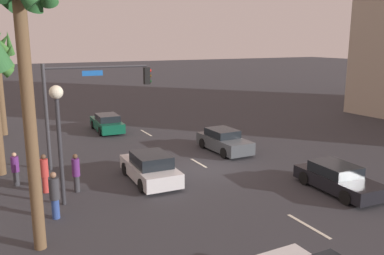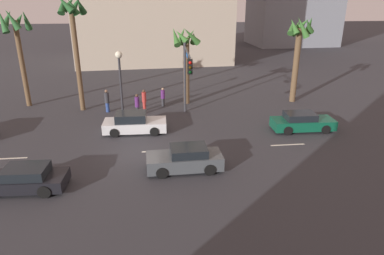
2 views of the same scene
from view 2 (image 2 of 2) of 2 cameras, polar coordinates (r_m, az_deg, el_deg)
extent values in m
plane|color=#333338|center=(21.64, -8.80, -4.06)|extent=(220.00, 220.00, 0.00)
cube|color=silver|center=(23.33, -28.24, -4.55)|extent=(2.26, 0.14, 0.01)
cube|color=silver|center=(21.62, -5.89, -3.93)|extent=(1.84, 0.14, 0.01)
cube|color=silver|center=(23.26, 15.57, -2.77)|extent=(2.25, 0.14, 0.01)
cube|color=silver|center=(24.67, -9.39, 0.38)|extent=(4.43, 1.94, 0.69)
cube|color=black|center=(24.48, -10.09, 1.75)|extent=(2.15, 1.66, 0.58)
cylinder|color=black|center=(25.48, -6.20, 0.77)|extent=(0.65, 0.24, 0.64)
cylinder|color=black|center=(23.87, -6.24, -0.66)|extent=(0.65, 0.24, 0.64)
cylinder|color=black|center=(25.68, -12.26, 0.57)|extent=(0.65, 0.24, 0.64)
cylinder|color=black|center=(24.09, -12.71, -0.86)|extent=(0.65, 0.24, 0.64)
cube|color=#474C51|center=(19.11, -1.28, -5.55)|extent=(4.18, 1.80, 0.75)
cube|color=black|center=(18.88, -0.54, -3.86)|extent=(2.02, 1.55, 0.47)
cylinder|color=black|center=(18.41, -4.99, -7.48)|extent=(0.64, 0.23, 0.64)
cylinder|color=black|center=(19.84, -5.26, -5.28)|extent=(0.64, 0.23, 0.64)
cylinder|color=black|center=(18.68, 2.97, -6.98)|extent=(0.64, 0.23, 0.64)
cylinder|color=black|center=(20.09, 2.11, -4.85)|extent=(0.64, 0.23, 0.64)
cube|color=#0F5138|center=(25.91, 17.86, 0.63)|extent=(4.43, 1.84, 0.69)
cube|color=black|center=(25.62, 17.46, 1.83)|extent=(2.15, 1.56, 0.47)
cylinder|color=black|center=(27.20, 19.84, 0.93)|extent=(0.65, 0.24, 0.64)
cylinder|color=black|center=(25.85, 21.25, -0.29)|extent=(0.65, 0.24, 0.64)
cylinder|color=black|center=(26.19, 14.42, 0.78)|extent=(0.65, 0.24, 0.64)
cylinder|color=black|center=(24.78, 15.59, -0.50)|extent=(0.65, 0.24, 0.64)
cube|color=black|center=(19.24, -26.30, -7.97)|extent=(4.37, 1.98, 0.60)
cube|color=black|center=(18.91, -25.83, -6.56)|extent=(2.13, 1.66, 0.47)
cylinder|color=black|center=(20.51, -28.86, -7.09)|extent=(0.65, 0.25, 0.64)
cylinder|color=black|center=(18.15, -23.24, -9.72)|extent=(0.65, 0.25, 0.64)
cylinder|color=black|center=(19.53, -21.73, -7.26)|extent=(0.65, 0.25, 0.64)
cylinder|color=#38383D|center=(28.11, -1.18, 8.15)|extent=(0.20, 0.20, 5.65)
cylinder|color=#38383D|center=(24.91, -0.83, 12.52)|extent=(0.32, 5.54, 0.12)
cube|color=black|center=(22.29, -0.34, 10.01)|extent=(0.33, 0.33, 0.95)
sphere|color=red|center=(22.05, -0.30, 10.68)|extent=(0.20, 0.20, 0.20)
sphere|color=#392605|center=(22.11, -0.30, 9.91)|extent=(0.20, 0.20, 0.20)
sphere|color=black|center=(22.17, -0.30, 9.15)|extent=(0.20, 0.20, 0.20)
cube|color=#1959B2|center=(25.24, -0.87, 11.89)|extent=(0.08, 1.10, 0.28)
cylinder|color=#2D2D33|center=(28.39, -11.68, 6.65)|extent=(0.18, 0.18, 4.51)
sphere|color=#F2EACC|center=(27.89, -12.06, 11.70)|extent=(0.56, 0.56, 0.56)
cylinder|color=#2D478C|center=(29.51, -13.81, 3.27)|extent=(0.36, 0.36, 0.79)
cylinder|color=#333338|center=(29.28, -13.94, 4.81)|extent=(0.48, 0.48, 0.86)
sphere|color=#8C664C|center=(29.14, -14.04, 5.85)|extent=(0.23, 0.23, 0.23)
cylinder|color=#333338|center=(30.37, -4.81, 4.20)|extent=(0.37, 0.37, 0.68)
cylinder|color=#59266B|center=(30.17, -4.85, 5.50)|extent=(0.49, 0.49, 0.75)
sphere|color=tan|center=(30.05, -4.88, 6.37)|extent=(0.20, 0.20, 0.20)
cylinder|color=#333338|center=(28.06, -9.00, 2.67)|extent=(0.28, 0.28, 0.75)
cylinder|color=#59266B|center=(27.82, -9.09, 4.21)|extent=(0.37, 0.37, 0.82)
sphere|color=brown|center=(27.68, -9.15, 5.24)|extent=(0.22, 0.22, 0.22)
cylinder|color=#BF3833|center=(29.27, -7.88, 3.51)|extent=(0.28, 0.28, 0.76)
cylinder|color=#BF3833|center=(29.05, -7.95, 5.00)|extent=(0.37, 0.37, 0.83)
sphere|color=brown|center=(28.91, -8.01, 6.01)|extent=(0.22, 0.22, 0.22)
cylinder|color=brown|center=(29.80, -18.46, 10.44)|extent=(0.40, 0.40, 8.32)
cone|color=#235628|center=(29.12, -18.02, 18.66)|extent=(0.82, 1.51, 1.46)
cone|color=#235628|center=(30.00, -18.66, 18.76)|extent=(1.42, 1.01, 1.48)
cone|color=#235628|center=(30.02, -19.74, 18.68)|extent=(1.40, 1.04, 1.32)
cone|color=#235628|center=(29.62, -20.72, 18.32)|extent=(0.70, 1.31, 1.40)
cone|color=#235628|center=(28.76, -20.28, 18.63)|extent=(1.56, 1.02, 1.47)
cone|color=#235628|center=(28.80, -19.15, 18.34)|extent=(1.19, 0.94, 1.35)
cylinder|color=brown|center=(30.48, -0.94, 9.22)|extent=(0.52, 0.52, 5.72)
cone|color=#38702D|center=(30.05, 0.26, 14.62)|extent=(0.66, 1.33, 1.27)
cone|color=#38702D|center=(30.82, -0.54, 14.67)|extent=(1.52, 1.04, 1.68)
cone|color=#38702D|center=(30.65, -1.75, 14.89)|extent=(1.27, 1.01, 1.60)
cone|color=#38702D|center=(29.77, -2.78, 14.81)|extent=(0.86, 1.86, 1.67)
cone|color=#38702D|center=(29.44, -1.76, 14.84)|extent=(1.45, 1.35, 1.30)
cone|color=#38702D|center=(29.23, -0.12, 14.94)|extent=(1.76, 1.17, 1.61)
cylinder|color=brown|center=(32.89, -26.29, 9.30)|extent=(0.42, 0.42, 7.22)
cone|color=#2D6633|center=(32.24, -25.78, 15.75)|extent=(0.62, 1.51, 1.78)
cone|color=#2D6633|center=(32.98, -26.72, 15.67)|extent=(1.30, 0.87, 1.29)
cone|color=#2D6633|center=(32.98, -28.23, 15.68)|extent=(1.06, 1.38, 1.44)
cone|color=#2D6633|center=(32.16, -28.89, 15.14)|extent=(1.28, 1.34, 1.93)
cone|color=#2D6633|center=(31.66, -27.65, 15.57)|extent=(1.30, 0.73, 1.75)
cylinder|color=brown|center=(32.34, 16.80, 9.70)|extent=(0.51, 0.51, 6.46)
cone|color=#38702D|center=(32.15, 18.86, 15.76)|extent=(0.67, 1.39, 1.63)
cone|color=#38702D|center=(32.51, 17.85, 15.95)|extent=(1.37, 1.30, 1.30)
cone|color=#38702D|center=(32.48, 16.76, 15.45)|extent=(1.17, 0.73, 1.45)
cone|color=#38702D|center=(31.96, 16.16, 15.59)|extent=(1.15, 1.52, 1.30)
cone|color=#38702D|center=(31.38, 16.56, 15.72)|extent=(1.03, 1.39, 1.47)
cone|color=#38702D|center=(31.02, 17.83, 15.52)|extent=(1.43, 0.80, 1.86)
cone|color=#38702D|center=(31.60, 18.78, 15.65)|extent=(1.47, 1.43, 1.45)
cube|color=gray|center=(73.09, 16.43, 19.15)|extent=(15.78, 12.07, 15.49)
camera|label=1|loc=(35.56, -40.66, 12.50)|focal=37.71mm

